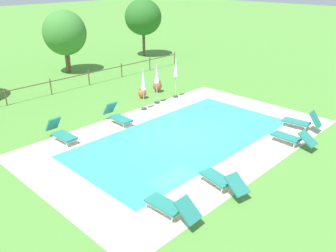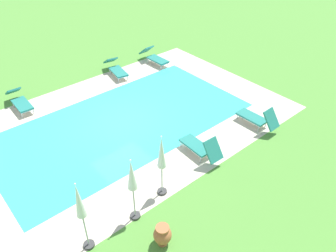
# 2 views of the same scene
# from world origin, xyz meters

# --- Properties ---
(ground_plane) EXTENTS (160.00, 160.00, 0.00)m
(ground_plane) POSITION_xyz_m (0.00, 0.00, 0.00)
(ground_plane) COLOR #518E38
(pool_deck_paving) EXTENTS (14.13, 8.88, 0.01)m
(pool_deck_paving) POSITION_xyz_m (0.00, 0.00, 0.00)
(pool_deck_paving) COLOR beige
(pool_deck_paving) RESTS_ON ground
(swimming_pool_water) EXTENTS (10.70, 5.44, 0.01)m
(swimming_pool_water) POSITION_xyz_m (0.00, 0.00, 0.01)
(swimming_pool_water) COLOR #38C6D1
(swimming_pool_water) RESTS_ON ground
(pool_coping_rim) EXTENTS (11.18, 5.92, 0.01)m
(pool_coping_rim) POSITION_xyz_m (0.00, 0.00, 0.01)
(pool_coping_rim) COLOR beige
(pool_coping_rim) RESTS_ON ground
(sun_lounger_north_near_steps) EXTENTS (0.67, 1.84, 1.02)m
(sun_lounger_north_near_steps) POSITION_xyz_m (-1.03, 3.61, 0.40)
(sun_lounger_north_near_steps) COLOR #237A70
(sun_lounger_north_near_steps) RESTS_ON ground
(sun_lounger_north_mid) EXTENTS (0.96, 2.10, 0.80)m
(sun_lounger_north_mid) POSITION_xyz_m (-2.28, -3.89, 0.37)
(sun_lounger_north_mid) COLOR #237A70
(sun_lounger_north_mid) RESTS_ON ground
(sun_lounger_north_far) EXTENTS (0.63, 1.83, 1.02)m
(sun_lounger_north_far) POSITION_xyz_m (-4.15, 3.82, 0.40)
(sun_lounger_north_far) COLOR #237A70
(sun_lounger_north_far) RESTS_ON ground
(sun_lounger_north_end) EXTENTS (0.66, 2.00, 0.87)m
(sun_lounger_north_end) POSITION_xyz_m (-4.69, -3.67, 0.38)
(sun_lounger_north_end) COLOR #237A70
(sun_lounger_north_end) RESTS_ON ground
(sun_lounger_south_near_corner) EXTENTS (0.66, 2.04, 0.81)m
(sun_lounger_south_near_corner) POSITION_xyz_m (2.80, -4.03, 0.37)
(sun_lounger_south_near_corner) COLOR #237A70
(sun_lounger_south_near_corner) RESTS_ON ground
(sun_lounger_south_mid) EXTENTS (0.79, 1.87, 1.02)m
(sun_lounger_south_mid) POSITION_xyz_m (4.83, -3.52, 0.40)
(sun_lounger_south_mid) COLOR #237A70
(sun_lounger_south_mid) RESTS_ON ground
(patio_umbrella_closed_row_west) EXTENTS (0.32, 0.32, 2.37)m
(patio_umbrella_closed_row_west) POSITION_xyz_m (1.25, 4.12, 1.60)
(patio_umbrella_closed_row_west) COLOR #383838
(patio_umbrella_closed_row_west) RESTS_ON ground
(patio_umbrella_closed_row_mid_west) EXTENTS (0.32, 0.32, 2.35)m
(patio_umbrella_closed_row_mid_west) POSITION_xyz_m (2.52, 4.35, 1.62)
(patio_umbrella_closed_row_mid_west) COLOR #383838
(patio_umbrella_closed_row_mid_west) RESTS_ON ground
(patio_umbrella_closed_row_centre) EXTENTS (0.32, 0.32, 2.50)m
(patio_umbrella_closed_row_centre) POSITION_xyz_m (4.11, 4.32, 1.70)
(patio_umbrella_closed_row_centre) COLOR #383838
(patio_umbrella_closed_row_centre) RESTS_ON ground
(terracotta_urn_near_fence) EXTENTS (0.58, 0.58, 0.81)m
(terracotta_urn_near_fence) POSITION_xyz_m (4.05, 5.89, 0.43)
(terracotta_urn_near_fence) COLOR #A85B38
(terracotta_urn_near_fence) RESTS_ON ground
(terracotta_urn_by_tree) EXTENTS (0.52, 0.52, 0.70)m
(terracotta_urn_by_tree) POSITION_xyz_m (2.48, 5.61, 0.38)
(terracotta_urn_by_tree) COLOR #B7663D
(terracotta_urn_by_tree) RESTS_ON ground
(perimeter_fence) EXTENTS (23.07, 0.08, 1.05)m
(perimeter_fence) POSITION_xyz_m (-1.02, 10.37, 0.68)
(perimeter_fence) COLOR brown
(perimeter_fence) RESTS_ON ground
(tree_west_mid) EXTENTS (3.23, 3.23, 4.70)m
(tree_west_mid) POSITION_xyz_m (2.77, 14.49, 3.01)
(tree_west_mid) COLOR brown
(tree_west_mid) RESTS_ON ground
(tree_centre) EXTENTS (3.30, 3.30, 5.10)m
(tree_centre) POSITION_xyz_m (10.92, 14.68, 3.50)
(tree_centre) COLOR brown
(tree_centre) RESTS_ON ground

